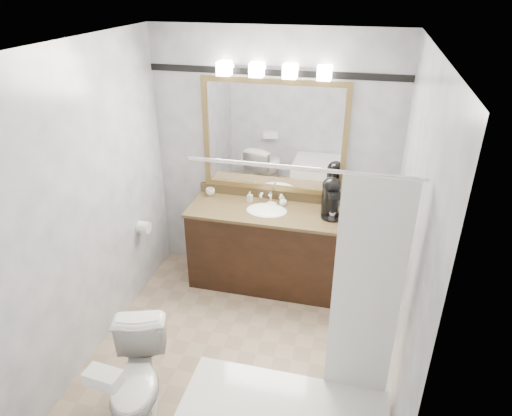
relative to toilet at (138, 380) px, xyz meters
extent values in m
cube|color=tan|center=(0.52, 0.78, -0.35)|extent=(2.40, 2.60, 0.01)
cube|color=white|center=(0.52, 0.78, 2.16)|extent=(2.40, 2.60, 0.01)
cube|color=silver|center=(0.52, 2.08, 0.91)|extent=(2.40, 0.01, 2.50)
cube|color=silver|center=(0.52, -0.53, 0.91)|extent=(2.40, 0.01, 2.50)
cube|color=silver|center=(-0.68, 0.78, 0.91)|extent=(0.01, 2.60, 2.50)
cube|color=silver|center=(1.73, 0.78, 0.91)|extent=(0.01, 2.60, 2.50)
cube|color=black|center=(0.52, 1.79, 0.07)|extent=(1.50, 0.55, 0.82)
cube|color=olive|center=(0.52, 1.79, 0.49)|extent=(1.53, 0.58, 0.03)
cube|color=olive|center=(0.52, 2.06, 0.56)|extent=(1.53, 0.03, 0.10)
ellipsoid|color=white|center=(0.52, 1.79, 0.48)|extent=(0.44, 0.34, 0.14)
cube|color=olive|center=(0.52, 2.06, 1.68)|extent=(1.40, 0.04, 0.05)
cube|color=olive|center=(0.52, 2.06, 0.63)|extent=(1.40, 0.04, 0.05)
cube|color=olive|center=(-0.15, 2.06, 1.16)|extent=(0.05, 0.04, 1.00)
cube|color=olive|center=(1.20, 2.06, 1.16)|extent=(0.05, 0.04, 1.00)
cube|color=white|center=(0.52, 2.06, 1.16)|extent=(1.30, 0.01, 1.00)
cube|color=silver|center=(0.52, 2.05, 1.81)|extent=(0.90, 0.05, 0.03)
cube|color=white|center=(0.07, 2.00, 1.79)|extent=(0.12, 0.12, 0.12)
cube|color=white|center=(0.37, 2.00, 1.79)|extent=(0.12, 0.12, 0.12)
cube|color=white|center=(0.67, 2.00, 1.79)|extent=(0.12, 0.12, 0.12)
cube|color=white|center=(0.97, 2.00, 1.79)|extent=(0.12, 0.12, 0.12)
cube|color=black|center=(0.52, 2.07, 1.76)|extent=(2.40, 0.01, 0.06)
cylinder|color=silver|center=(1.05, 0.24, 1.61)|extent=(1.30, 0.02, 0.02)
cube|color=white|center=(1.47, 0.23, 0.83)|extent=(0.40, 0.04, 1.55)
cylinder|color=white|center=(-0.62, 1.44, 0.36)|extent=(0.11, 0.12, 0.12)
imported|color=white|center=(0.00, 0.00, 0.00)|extent=(0.57, 0.75, 0.68)
cube|color=white|center=(0.00, -0.34, 0.39)|extent=(0.23, 0.14, 0.09)
cylinder|color=black|center=(1.15, 1.79, 0.52)|extent=(0.20, 0.20, 0.02)
cylinder|color=black|center=(1.12, 1.85, 0.66)|extent=(0.16, 0.16, 0.29)
sphere|color=black|center=(1.12, 1.85, 0.80)|extent=(0.17, 0.17, 0.17)
cube|color=black|center=(1.15, 1.77, 0.76)|extent=(0.14, 0.14, 0.05)
cylinder|color=silver|center=(1.15, 1.77, 0.55)|extent=(0.07, 0.07, 0.07)
imported|color=white|center=(-0.11, 1.99, 0.54)|extent=(0.09, 0.09, 0.07)
imported|color=white|center=(0.32, 1.94, 0.56)|extent=(0.05, 0.05, 0.11)
imported|color=white|center=(0.66, 1.94, 0.55)|extent=(0.09, 0.09, 0.09)
cube|color=beige|center=(0.55, 1.91, 0.52)|extent=(0.10, 0.08, 0.03)
camera|label=1|loc=(1.36, -2.03, 2.54)|focal=32.00mm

